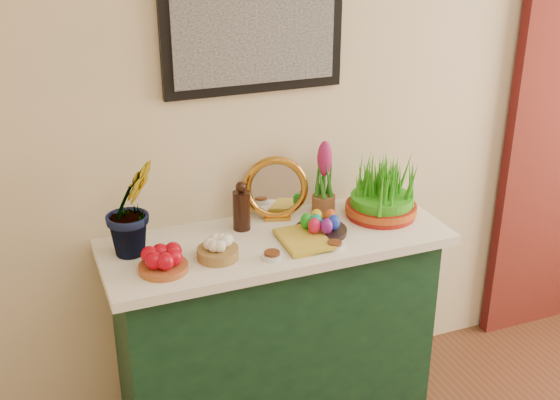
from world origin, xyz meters
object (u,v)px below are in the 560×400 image
object	(u,v)px
book	(282,243)
wheatgrass_sabzeh	(382,192)
hyacinth_green	(130,193)
mirror	(276,189)
sideboard	(276,333)

from	to	relation	value
book	wheatgrass_sabzeh	bearing A→B (deg)	14.64
hyacinth_green	wheatgrass_sabzeh	world-z (taller)	hyacinth_green
hyacinth_green	book	xyz separation A→B (m)	(0.55, -0.16, -0.23)
wheatgrass_sabzeh	hyacinth_green	bearing A→B (deg)	177.25
mirror	sideboard	bearing A→B (deg)	-111.93
sideboard	book	size ratio (longest dim) A/B	5.47
sideboard	mirror	size ratio (longest dim) A/B	4.62
hyacinth_green	mirror	xyz separation A→B (m)	(0.62, 0.09, -0.12)
mirror	book	bearing A→B (deg)	-105.87
sideboard	mirror	xyz separation A→B (m)	(0.07, 0.16, 0.60)
mirror	wheatgrass_sabzeh	size ratio (longest dim) A/B	0.92
sideboard	wheatgrass_sabzeh	size ratio (longest dim) A/B	4.24
hyacinth_green	mirror	world-z (taller)	hyacinth_green
mirror	wheatgrass_sabzeh	distance (m)	0.45
mirror	wheatgrass_sabzeh	bearing A→B (deg)	-18.53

